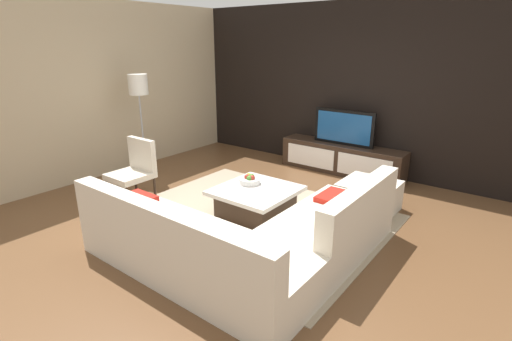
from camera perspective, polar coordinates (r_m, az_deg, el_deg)
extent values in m
plane|color=brown|center=(4.91, 0.21, -7.44)|extent=(14.00, 14.00, 0.00)
cube|color=black|center=(6.80, 14.41, 11.65)|extent=(6.40, 0.12, 2.80)
cube|color=#C6B28E|center=(6.98, -20.54, 11.23)|extent=(0.12, 5.20, 2.80)
cube|color=tan|center=(4.96, -0.72, -7.08)|extent=(3.22, 2.60, 0.01)
cube|color=#332319|center=(6.76, 12.61, 1.76)|extent=(2.13, 0.44, 0.50)
cube|color=white|center=(6.78, 8.04, 2.07)|extent=(0.90, 0.01, 0.35)
cube|color=white|center=(6.38, 15.71, 0.50)|extent=(0.90, 0.01, 0.35)
cube|color=black|center=(6.63, 12.94, 6.26)|extent=(1.06, 0.05, 0.59)
cube|color=#194C8C|center=(6.60, 12.84, 6.22)|extent=(0.95, 0.01, 0.49)
cube|color=beige|center=(3.84, -9.40, -12.11)|extent=(2.50, 0.85, 0.42)
cube|color=beige|center=(3.46, -13.80, -8.43)|extent=(2.50, 0.18, 0.39)
cube|color=beige|center=(4.27, 10.70, -8.85)|extent=(0.85, 1.59, 0.42)
cube|color=beige|center=(3.98, 15.34, -4.89)|extent=(0.18, 1.59, 0.39)
cube|color=red|center=(4.23, -16.68, -4.88)|extent=(0.36, 0.20, 0.22)
cube|color=red|center=(4.50, 13.20, -4.23)|extent=(0.60, 0.44, 0.06)
cube|color=#332319|center=(4.97, -0.01, -5.02)|extent=(0.76, 0.78, 0.33)
cube|color=white|center=(4.89, -0.01, -2.98)|extent=(0.95, 0.97, 0.05)
cylinder|color=#332319|center=(5.76, -21.13, -2.67)|extent=(0.04, 0.04, 0.38)
cylinder|color=#332319|center=(5.40, -18.61, -3.76)|extent=(0.04, 0.04, 0.38)
cylinder|color=#332319|center=(5.98, -17.47, -1.47)|extent=(0.04, 0.04, 0.38)
cylinder|color=#332319|center=(5.64, -14.82, -2.43)|extent=(0.04, 0.04, 0.38)
cube|color=beige|center=(5.63, -18.20, -0.75)|extent=(0.52, 0.54, 0.08)
cube|color=beige|center=(5.68, -16.59, 2.38)|extent=(0.52, 0.08, 0.45)
cylinder|color=#A5A5AA|center=(6.83, -15.95, -0.44)|extent=(0.28, 0.28, 0.02)
cylinder|color=#A5A5AA|center=(6.65, -16.47, 5.08)|extent=(0.03, 0.03, 1.33)
cylinder|color=white|center=(6.52, -17.13, 12.13)|extent=(0.30, 0.30, 0.32)
cube|color=beige|center=(5.32, 16.36, -3.77)|extent=(0.70, 0.70, 0.40)
cylinder|color=silver|center=(5.05, -0.95, -1.56)|extent=(0.28, 0.28, 0.07)
sphere|color=#B23326|center=(5.01, -0.59, -1.12)|extent=(0.08, 0.08, 0.08)
sphere|color=#4C8C33|center=(5.04, -0.70, -0.96)|extent=(0.09, 0.09, 0.09)
sphere|color=gold|center=(5.07, -1.08, -0.84)|extent=(0.08, 0.08, 0.08)
sphere|color=#B23326|center=(5.04, -1.32, -0.99)|extent=(0.08, 0.08, 0.08)
sphere|color=#4C8C33|center=(5.00, -1.00, -1.18)|extent=(0.07, 0.07, 0.07)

